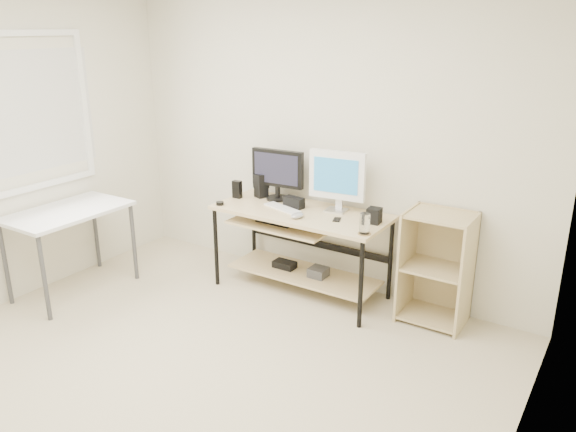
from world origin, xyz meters
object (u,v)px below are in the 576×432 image
Objects in this scene: shelf_unit at (438,266)px; black_monitor at (278,171)px; side_table at (68,219)px; desk at (299,233)px; white_imac at (337,177)px; audio_controller at (237,189)px.

black_monitor is at bearing -179.95° from shelf_unit.
desk is at bearing 32.65° from side_table.
shelf_unit reaches higher than desk.
shelf_unit is at bearing -4.50° from black_monitor.
shelf_unit is 1.75× the size of white_imac.
desk and side_table have the same top height.
shelf_unit is (2.83, 1.22, -0.22)m from side_table.
black_monitor is at bearing 22.08° from audio_controller.
desk is 1.97m from side_table.
side_table is 6.28× the size of audio_controller.
white_imac reaches higher than side_table.
desk is 1.19m from shelf_unit.
white_imac is 3.23× the size of audio_controller.
shelf_unit is 5.65× the size of audio_controller.
audio_controller is at bearing -178.14° from white_imac.
white_imac is (-0.90, -0.02, 0.60)m from shelf_unit.
audio_controller reaches higher than side_table.
white_imac is (0.60, -0.02, 0.04)m from black_monitor.
white_imac reaches higher than black_monitor.
audio_controller is (-1.83, -0.16, 0.38)m from shelf_unit.
white_imac is (0.28, 0.14, 0.51)m from desk.
black_monitor is (-1.50, -0.00, 0.56)m from shelf_unit.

